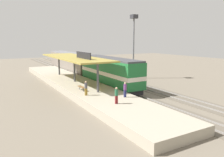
{
  "coord_description": "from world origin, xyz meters",
  "views": [
    {
      "loc": [
        -16.4,
        -31.97,
        7.36
      ],
      "look_at": [
        -1.38,
        -5.87,
        2.0
      ],
      "focal_mm": 35.71,
      "sensor_mm": 36.0,
      "label": 1
    }
  ],
  "objects_px": {
    "locomotive": "(109,72)",
    "light_mast": "(134,33)",
    "platform_bench": "(82,87)",
    "passenger_carriage_single": "(70,62)",
    "person_walking": "(86,87)",
    "person_boarding": "(116,95)",
    "person_waiting": "(125,89)"
  },
  "relations": [
    {
      "from": "passenger_carriage_single",
      "to": "person_waiting",
      "type": "distance_m",
      "value": 27.15
    },
    {
      "from": "passenger_carriage_single",
      "to": "person_walking",
      "type": "relative_size",
      "value": 11.7
    },
    {
      "from": "locomotive",
      "to": "passenger_carriage_single",
      "type": "height_order",
      "value": "locomotive"
    },
    {
      "from": "platform_bench",
      "to": "locomotive",
      "type": "relative_size",
      "value": 0.12
    },
    {
      "from": "locomotive",
      "to": "person_walking",
      "type": "distance_m",
      "value": 8.85
    },
    {
      "from": "person_waiting",
      "to": "person_walking",
      "type": "distance_m",
      "value": 4.55
    },
    {
      "from": "platform_bench",
      "to": "person_boarding",
      "type": "bearing_deg",
      "value": -83.48
    },
    {
      "from": "light_mast",
      "to": "person_waiting",
      "type": "bearing_deg",
      "value": -128.24
    },
    {
      "from": "person_boarding",
      "to": "person_walking",
      "type": "bearing_deg",
      "value": 105.48
    },
    {
      "from": "passenger_carriage_single",
      "to": "locomotive",
      "type": "bearing_deg",
      "value": -90.0
    },
    {
      "from": "platform_bench",
      "to": "passenger_carriage_single",
      "type": "relative_size",
      "value": 0.08
    },
    {
      "from": "passenger_carriage_single",
      "to": "person_walking",
      "type": "height_order",
      "value": "passenger_carriage_single"
    },
    {
      "from": "locomotive",
      "to": "passenger_carriage_single",
      "type": "relative_size",
      "value": 0.72
    },
    {
      "from": "light_mast",
      "to": "person_waiting",
      "type": "xyz_separation_m",
      "value": [
        -10.82,
        -13.73,
        -6.54
      ]
    },
    {
      "from": "light_mast",
      "to": "person_boarding",
      "type": "distance_m",
      "value": 21.2
    },
    {
      "from": "platform_bench",
      "to": "light_mast",
      "type": "xyz_separation_m",
      "value": [
        13.8,
        8.22,
        7.05
      ]
    },
    {
      "from": "person_waiting",
      "to": "person_boarding",
      "type": "xyz_separation_m",
      "value": [
        -2.16,
        -1.71,
        0.0
      ]
    },
    {
      "from": "locomotive",
      "to": "passenger_carriage_single",
      "type": "xyz_separation_m",
      "value": [
        0.0,
        18.0,
        -0.1
      ]
    },
    {
      "from": "person_walking",
      "to": "light_mast",
      "type": "bearing_deg",
      "value": 37.01
    },
    {
      "from": "locomotive",
      "to": "person_waiting",
      "type": "xyz_separation_m",
      "value": [
        -3.02,
        -8.98,
        -0.56
      ]
    },
    {
      "from": "person_walking",
      "to": "person_boarding",
      "type": "bearing_deg",
      "value": -74.52
    },
    {
      "from": "light_mast",
      "to": "person_boarding",
      "type": "height_order",
      "value": "light_mast"
    },
    {
      "from": "person_boarding",
      "to": "person_waiting",
      "type": "bearing_deg",
      "value": 38.48
    },
    {
      "from": "locomotive",
      "to": "person_boarding",
      "type": "height_order",
      "value": "locomotive"
    },
    {
      "from": "person_walking",
      "to": "locomotive",
      "type": "bearing_deg",
      "value": 42.87
    },
    {
      "from": "platform_bench",
      "to": "locomotive",
      "type": "height_order",
      "value": "locomotive"
    },
    {
      "from": "locomotive",
      "to": "light_mast",
      "type": "relative_size",
      "value": 1.23
    },
    {
      "from": "passenger_carriage_single",
      "to": "person_waiting",
      "type": "xyz_separation_m",
      "value": [
        -3.02,
        -26.98,
        -0.46
      ]
    },
    {
      "from": "locomotive",
      "to": "passenger_carriage_single",
      "type": "bearing_deg",
      "value": 90.0
    },
    {
      "from": "locomotive",
      "to": "person_walking",
      "type": "height_order",
      "value": "locomotive"
    },
    {
      "from": "passenger_carriage_single",
      "to": "person_boarding",
      "type": "distance_m",
      "value": 29.16
    },
    {
      "from": "light_mast",
      "to": "person_waiting",
      "type": "distance_m",
      "value": 18.66
    }
  ]
}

